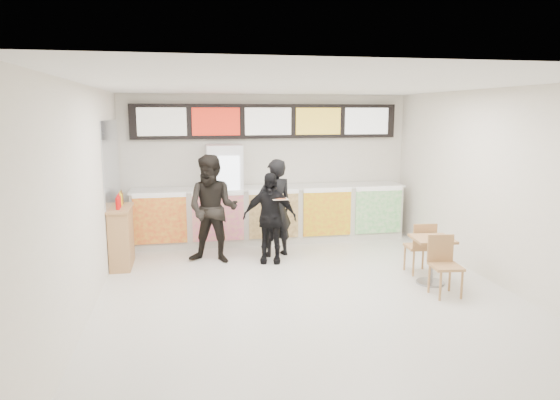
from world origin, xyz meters
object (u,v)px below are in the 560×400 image
object	(u,v)px
customer_main	(275,208)
customer_mid	(270,218)
drinks_fridge	(225,195)
cafe_table	(432,252)
service_counter	(271,214)
condiment_ledge	(121,236)
customer_left	(213,209)

from	to	relation	value
customer_main	customer_mid	world-z (taller)	customer_main
drinks_fridge	cafe_table	world-z (taller)	drinks_fridge
service_counter	customer_main	bearing A→B (deg)	-95.36
cafe_table	condiment_ledge	size ratio (longest dim) A/B	1.22
customer_left	condiment_ledge	xyz separation A→B (m)	(-1.57, 0.06, -0.42)
service_counter	drinks_fridge	distance (m)	1.03
drinks_fridge	customer_mid	size ratio (longest dim) A/B	1.24
customer_left	condiment_ledge	distance (m)	1.63
service_counter	customer_left	bearing A→B (deg)	-134.95
service_counter	customer_left	xyz separation A→B (m)	(-1.25, -1.25, 0.38)
customer_mid	service_counter	bearing A→B (deg)	92.75
customer_left	service_counter	bearing A→B (deg)	65.35
customer_left	cafe_table	xyz separation A→B (m)	(3.25, -1.79, -0.45)
drinks_fridge	customer_left	size ratio (longest dim) A/B	1.05
customer_left	condiment_ledge	bearing A→B (deg)	-161.85
drinks_fridge	customer_mid	distance (m)	1.61
drinks_fridge	customer_mid	xyz separation A→B (m)	(0.66, -1.46, -0.20)
customer_main	cafe_table	world-z (taller)	customer_main
drinks_fridge	service_counter	bearing A→B (deg)	-0.99
customer_main	customer_left	size ratio (longest dim) A/B	0.94
customer_main	condiment_ledge	world-z (taller)	customer_main
drinks_fridge	customer_main	distance (m)	1.37
customer_mid	customer_left	bearing A→B (deg)	-177.38
drinks_fridge	cafe_table	distance (m)	4.27
service_counter	customer_mid	size ratio (longest dim) A/B	3.46
customer_main	customer_mid	xyz separation A→B (m)	(-0.17, -0.37, -0.10)
customer_main	cafe_table	size ratio (longest dim) A/B	1.19
service_counter	condiment_ledge	bearing A→B (deg)	-157.06
service_counter	customer_main	size ratio (longest dim) A/B	3.08
service_counter	drinks_fridge	bearing A→B (deg)	179.01
customer_left	condiment_ledge	size ratio (longest dim) A/B	1.54
customer_main	condiment_ledge	bearing A→B (deg)	-13.25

